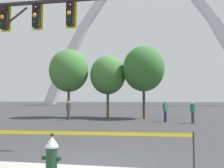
# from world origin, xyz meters

# --- Properties ---
(ground_plane) EXTENTS (240.00, 240.00, 0.00)m
(ground_plane) POSITION_xyz_m (0.00, 0.00, 0.00)
(ground_plane) COLOR #333335
(fire_hydrant) EXTENTS (0.46, 0.48, 0.99)m
(fire_hydrant) POSITION_xyz_m (-0.50, -1.17, 0.47)
(fire_hydrant) COLOR black
(fire_hydrant) RESTS_ON ground
(caution_tape_barrier) EXTENTS (5.88, 0.39, 1.02)m
(caution_tape_barrier) POSITION_xyz_m (-0.17, -0.71, 0.71)
(caution_tape_barrier) COLOR #232326
(caution_tape_barrier) RESTS_ON ground
(traffic_signal_gantry) EXTENTS (6.42, 0.44, 6.00)m
(traffic_signal_gantry) POSITION_xyz_m (-3.75, 2.20, 4.27)
(traffic_signal_gantry) COLOR #232326
(traffic_signal_gantry) RESTS_ON ground
(monument_arch) EXTENTS (56.51, 2.58, 37.31)m
(monument_arch) POSITION_xyz_m (0.00, 57.28, 16.72)
(monument_arch) COLOR silver
(monument_arch) RESTS_ON ground
(tree_far_left) EXTENTS (3.72, 3.72, 6.51)m
(tree_far_left) POSITION_xyz_m (-6.11, 15.32, 4.45)
(tree_far_left) COLOR brown
(tree_far_left) RESTS_ON ground
(tree_left_mid) EXTENTS (3.36, 3.36, 5.87)m
(tree_left_mid) POSITION_xyz_m (-2.42, 15.86, 4.02)
(tree_left_mid) COLOR brown
(tree_left_mid) RESTS_ON ground
(tree_center_left) EXTENTS (3.74, 3.74, 6.55)m
(tree_center_left) POSITION_xyz_m (0.98, 15.30, 4.48)
(tree_center_left) COLOR #473323
(tree_center_left) RESTS_ON ground
(pedestrian_walking_left) EXTENTS (0.29, 0.38, 1.59)m
(pedestrian_walking_left) POSITION_xyz_m (-5.12, 12.63, 0.82)
(pedestrian_walking_left) COLOR #38383D
(pedestrian_walking_left) RESTS_ON ground
(pedestrian_standing_center) EXTENTS (0.38, 0.38, 1.59)m
(pedestrian_standing_center) POSITION_xyz_m (4.62, 11.69, 0.82)
(pedestrian_standing_center) COLOR #38383D
(pedestrian_standing_center) RESTS_ON ground
(pedestrian_walking_right) EXTENTS (0.38, 0.39, 1.59)m
(pedestrian_walking_right) POSITION_xyz_m (2.72, 12.53, 0.82)
(pedestrian_walking_right) COLOR #232847
(pedestrian_walking_right) RESTS_ON ground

